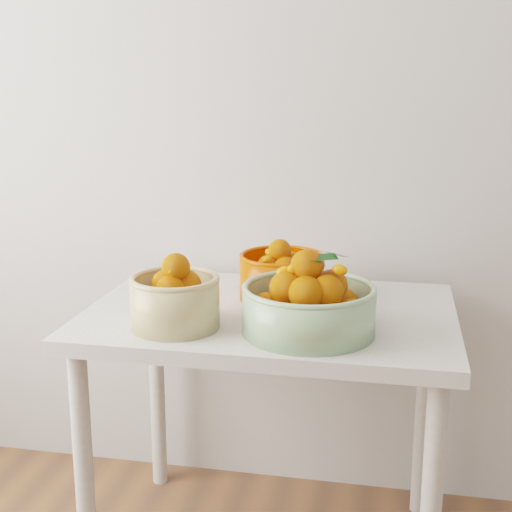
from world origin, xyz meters
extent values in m
cube|color=beige|center=(0.00, 2.00, 1.35)|extent=(4.00, 0.04, 2.70)
cube|color=silver|center=(-0.34, 1.60, 0.73)|extent=(1.00, 0.70, 0.04)
cylinder|color=silver|center=(-0.78, 1.31, 0.35)|extent=(0.05, 0.05, 0.71)
cylinder|color=silver|center=(-0.78, 1.89, 0.35)|extent=(0.05, 0.05, 0.71)
cylinder|color=silver|center=(0.10, 1.89, 0.35)|extent=(0.05, 0.05, 0.71)
cylinder|color=tan|center=(-0.55, 1.41, 0.81)|extent=(0.29, 0.29, 0.13)
torus|color=tan|center=(-0.55, 1.41, 0.88)|extent=(0.30, 0.30, 0.02)
sphere|color=#D1660C|center=(-0.49, 1.41, 0.80)|extent=(0.07, 0.07, 0.07)
sphere|color=#D1660C|center=(-0.53, 1.46, 0.80)|extent=(0.08, 0.08, 0.08)
sphere|color=#D1660C|center=(-0.60, 1.44, 0.80)|extent=(0.08, 0.08, 0.08)
sphere|color=#D75201|center=(-0.60, 1.38, 0.80)|extent=(0.07, 0.07, 0.07)
sphere|color=#D75201|center=(-0.53, 1.36, 0.80)|extent=(0.08, 0.08, 0.08)
sphere|color=#D75201|center=(-0.55, 1.41, 0.80)|extent=(0.07, 0.07, 0.07)
sphere|color=#D75201|center=(-0.53, 1.43, 0.86)|extent=(0.07, 0.07, 0.07)
sphere|color=#D75201|center=(-0.58, 1.42, 0.86)|extent=(0.07, 0.07, 0.07)
sphere|color=#D75201|center=(-0.55, 1.38, 0.86)|extent=(0.07, 0.07, 0.07)
sphere|color=#D75201|center=(-0.55, 1.41, 0.91)|extent=(0.07, 0.07, 0.07)
ellipsoid|color=orange|center=(-0.55, 1.40, 0.91)|extent=(0.04, 0.04, 0.04)
ellipsoid|color=orange|center=(-0.55, 1.40, 0.91)|extent=(0.04, 0.05, 0.03)
ellipsoid|color=orange|center=(-0.53, 1.42, 0.88)|extent=(0.04, 0.04, 0.04)
ellipsoid|color=orange|center=(-0.54, 1.44, 0.90)|extent=(0.04, 0.05, 0.04)
ellipsoid|color=orange|center=(-0.54, 1.39, 0.91)|extent=(0.05, 0.04, 0.04)
ellipsoid|color=orange|center=(-0.55, 1.41, 0.89)|extent=(0.05, 0.04, 0.03)
ellipsoid|color=orange|center=(-0.59, 1.41, 0.88)|extent=(0.04, 0.03, 0.03)
ellipsoid|color=orange|center=(-0.55, 1.39, 0.91)|extent=(0.03, 0.04, 0.03)
cylinder|color=#97BC8B|center=(-0.22, 1.43, 0.81)|extent=(0.40, 0.40, 0.12)
torus|color=#97BC8B|center=(-0.22, 1.43, 0.87)|extent=(0.40, 0.40, 0.02)
sphere|color=#D75201|center=(-0.11, 1.43, 0.80)|extent=(0.08, 0.08, 0.08)
sphere|color=#D75201|center=(-0.14, 1.51, 0.80)|extent=(0.09, 0.09, 0.09)
sphere|color=#D75201|center=(-0.22, 1.54, 0.80)|extent=(0.08, 0.08, 0.08)
sphere|color=#D75201|center=(-0.29, 1.51, 0.80)|extent=(0.09, 0.09, 0.09)
sphere|color=#D75201|center=(-0.32, 1.44, 0.80)|extent=(0.09, 0.09, 0.09)
sphere|color=#D75201|center=(-0.29, 1.36, 0.80)|extent=(0.08, 0.08, 0.08)
sphere|color=#D75201|center=(-0.21, 1.33, 0.80)|extent=(0.08, 0.08, 0.08)
sphere|color=#D75201|center=(-0.14, 1.36, 0.80)|extent=(0.09, 0.09, 0.09)
sphere|color=#D75201|center=(-0.22, 1.43, 0.80)|extent=(0.08, 0.08, 0.08)
sphere|color=#D75201|center=(-0.16, 1.46, 0.87)|extent=(0.08, 0.08, 0.08)
sphere|color=#D75201|center=(-0.22, 1.49, 0.87)|extent=(0.08, 0.08, 0.08)
sphere|color=#D75201|center=(-0.27, 1.46, 0.87)|extent=(0.08, 0.08, 0.08)
sphere|color=#D75201|center=(-0.27, 1.41, 0.87)|extent=(0.09, 0.09, 0.09)
sphere|color=#D75201|center=(-0.22, 1.38, 0.87)|extent=(0.08, 0.08, 0.08)
sphere|color=#D75201|center=(-0.17, 1.40, 0.87)|extent=(0.08, 0.08, 0.08)
sphere|color=#D75201|center=(-0.22, 1.43, 0.92)|extent=(0.08, 0.08, 0.08)
ellipsoid|color=orange|center=(-0.22, 1.43, 0.89)|extent=(0.05, 0.05, 0.04)
ellipsoid|color=orange|center=(-0.14, 1.42, 0.92)|extent=(0.05, 0.04, 0.04)
ellipsoid|color=orange|center=(-0.20, 1.44, 0.92)|extent=(0.05, 0.05, 0.04)
ellipsoid|color=orange|center=(-0.25, 1.41, 0.92)|extent=(0.05, 0.05, 0.04)
ellipsoid|color=orange|center=(-0.21, 1.44, 0.91)|extent=(0.05, 0.03, 0.04)
ellipsoid|color=orange|center=(-0.22, 1.42, 0.90)|extent=(0.04, 0.04, 0.04)
ellipsoid|color=orange|center=(-0.22, 1.44, 0.89)|extent=(0.05, 0.05, 0.04)
ellipsoid|color=orange|center=(-0.20, 1.44, 0.92)|extent=(0.05, 0.04, 0.03)
ellipsoid|color=orange|center=(-0.28, 1.42, 0.91)|extent=(0.05, 0.04, 0.04)
ellipsoid|color=orange|center=(-0.23, 1.44, 0.93)|extent=(0.05, 0.05, 0.04)
ellipsoid|color=orange|center=(-0.22, 1.42, 0.91)|extent=(0.04, 0.05, 0.04)
ellipsoid|color=orange|center=(-0.21, 1.43, 0.90)|extent=(0.05, 0.05, 0.04)
cylinder|color=#DA3800|center=(-0.33, 1.71, 0.81)|extent=(0.30, 0.30, 0.13)
torus|color=#DA3800|center=(-0.33, 1.71, 0.88)|extent=(0.31, 0.31, 0.01)
sphere|color=#D1660C|center=(-0.25, 1.71, 0.79)|extent=(0.07, 0.07, 0.07)
sphere|color=#D1660C|center=(-0.29, 1.77, 0.79)|extent=(0.06, 0.06, 0.06)
sphere|color=#D75201|center=(-0.36, 1.77, 0.79)|extent=(0.07, 0.07, 0.07)
sphere|color=#D75201|center=(-0.40, 1.70, 0.79)|extent=(0.07, 0.07, 0.07)
sphere|color=#D75201|center=(-0.37, 1.65, 0.79)|extent=(0.07, 0.07, 0.07)
sphere|color=#D75201|center=(-0.29, 1.64, 0.79)|extent=(0.07, 0.07, 0.07)
sphere|color=#D75201|center=(-0.33, 1.71, 0.79)|extent=(0.07, 0.07, 0.07)
sphere|color=#D75201|center=(-0.29, 1.73, 0.85)|extent=(0.07, 0.07, 0.07)
sphere|color=#D75201|center=(-0.35, 1.74, 0.85)|extent=(0.07, 0.07, 0.07)
sphere|color=#D75201|center=(-0.36, 1.69, 0.85)|extent=(0.07, 0.07, 0.07)
sphere|color=#D75201|center=(-0.31, 1.67, 0.85)|extent=(0.07, 0.07, 0.07)
sphere|color=#D75201|center=(-0.33, 1.70, 0.89)|extent=(0.07, 0.07, 0.07)
ellipsoid|color=orange|center=(-0.37, 1.74, 0.88)|extent=(0.04, 0.04, 0.03)
ellipsoid|color=orange|center=(-0.30, 1.73, 0.87)|extent=(0.04, 0.04, 0.03)
ellipsoid|color=orange|center=(-0.32, 1.71, 0.90)|extent=(0.04, 0.04, 0.03)
ellipsoid|color=orange|center=(-0.31, 1.71, 0.86)|extent=(0.04, 0.03, 0.03)
ellipsoid|color=orange|center=(-0.33, 1.75, 0.89)|extent=(0.03, 0.04, 0.04)
ellipsoid|color=orange|center=(-0.36, 1.67, 0.87)|extent=(0.04, 0.04, 0.03)
ellipsoid|color=orange|center=(-0.35, 1.72, 0.90)|extent=(0.04, 0.03, 0.03)
ellipsoid|color=orange|center=(-0.32, 1.70, 0.88)|extent=(0.04, 0.05, 0.04)
camera|label=1|loc=(-0.02, -0.24, 1.36)|focal=50.00mm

